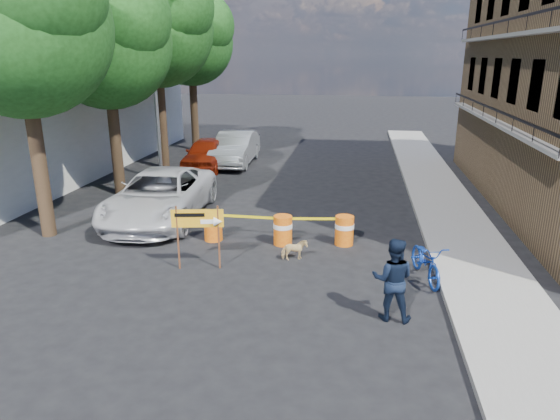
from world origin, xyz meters
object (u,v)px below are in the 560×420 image
(barrel_far_left, at_px, (149,222))
(detour_sign, at_px, (204,223))
(barrel_far_right, at_px, (344,230))
(suv_white, at_px, (160,196))
(barrel_mid_left, at_px, (213,226))
(barrel_mid_right, at_px, (283,230))
(pedestrian, at_px, (393,279))
(bicycle, at_px, (428,243))
(sedan_red, at_px, (206,153))
(sedan_silver, at_px, (236,148))
(dog, at_px, (294,250))

(barrel_far_left, relative_size, detour_sign, 0.51)
(barrel_far_right, relative_size, suv_white, 0.15)
(barrel_mid_left, relative_size, barrel_mid_right, 1.00)
(barrel_far_left, xyz_separation_m, detour_sign, (2.52, -2.15, 0.82))
(barrel_mid_left, bearing_deg, pedestrian, -38.16)
(barrel_far_right, height_order, bicycle, bicycle)
(barrel_mid_left, relative_size, sedan_red, 0.20)
(detour_sign, bearing_deg, pedestrian, -32.59)
(barrel_mid_right, relative_size, suv_white, 0.15)
(sedan_silver, bearing_deg, suv_white, -93.93)
(barrel_mid_right, xyz_separation_m, sedan_red, (-5.39, 9.87, 0.29))
(barrel_far_left, height_order, sedan_silver, sedan_silver)
(barrel_far_right, distance_m, suv_white, 6.60)
(sedan_silver, bearing_deg, bicycle, -59.35)
(barrel_mid_left, height_order, detour_sign, detour_sign)
(pedestrian, bearing_deg, detour_sign, -16.89)
(bicycle, height_order, dog, bicycle)
(sedan_silver, bearing_deg, dog, -70.60)
(suv_white, bearing_deg, bicycle, -25.78)
(barrel_far_right, xyz_separation_m, pedestrian, (1.15, -4.31, 0.46))
(barrel_far_right, distance_m, sedan_silver, 12.41)
(pedestrian, bearing_deg, barrel_mid_left, -32.91)
(suv_white, relative_size, sedan_red, 1.35)
(detour_sign, bearing_deg, bicycle, -8.23)
(barrel_mid_right, relative_size, sedan_red, 0.20)
(sedan_red, bearing_deg, barrel_far_right, -55.71)
(barrel_mid_left, distance_m, sedan_silver, 11.26)
(barrel_far_right, bearing_deg, barrel_mid_right, -171.73)
(barrel_far_left, distance_m, dog, 4.96)
(barrel_mid_right, height_order, dog, barrel_mid_right)
(barrel_mid_right, xyz_separation_m, barrel_far_right, (1.84, 0.27, 0.00))
(barrel_mid_left, bearing_deg, detour_sign, -79.17)
(barrel_mid_right, distance_m, dog, 1.28)
(detour_sign, height_order, bicycle, bicycle)
(detour_sign, xyz_separation_m, suv_white, (-2.80, 3.85, -0.45))
(barrel_far_left, distance_m, barrel_mid_left, 2.11)
(barrel_far_right, bearing_deg, detour_sign, -146.80)
(bicycle, height_order, suv_white, bicycle)
(suv_white, distance_m, sedan_silver, 9.37)
(barrel_far_right, height_order, detour_sign, detour_sign)
(barrel_mid_left, bearing_deg, dog, -23.80)
(barrel_far_left, xyz_separation_m, barrel_mid_right, (4.30, -0.05, 0.00))
(barrel_far_left, relative_size, dog, 1.27)
(dog, bearing_deg, barrel_far_left, 54.69)
(barrel_far_right, height_order, suv_white, suv_white)
(detour_sign, distance_m, dog, 2.66)
(barrel_mid_right, relative_size, sedan_silver, 0.18)
(barrel_far_right, distance_m, dog, 1.96)
(pedestrian, bearing_deg, suv_white, -32.18)
(suv_white, bearing_deg, pedestrian, -40.23)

